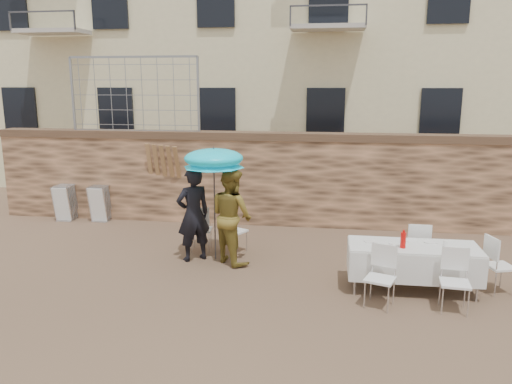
# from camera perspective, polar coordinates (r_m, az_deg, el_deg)

# --- Properties ---
(ground) EXTENTS (80.00, 80.00, 0.00)m
(ground) POSITION_cam_1_polar(r_m,az_deg,el_deg) (7.79, -5.40, -13.54)
(ground) COLOR brown
(ground) RESTS_ON ground
(stone_wall) EXTENTS (13.00, 0.50, 2.20)m
(stone_wall) POSITION_cam_1_polar(r_m,az_deg,el_deg) (12.14, 0.03, 1.49)
(stone_wall) COLOR #8B6345
(stone_wall) RESTS_ON ground
(chain_link_fence) EXTENTS (3.20, 0.06, 1.80)m
(chain_link_fence) POSITION_cam_1_polar(r_m,az_deg,el_deg) (12.70, -13.73, 10.71)
(chain_link_fence) COLOR gray
(chain_link_fence) RESTS_ON stone_wall
(man_suit) EXTENTS (0.80, 0.75, 1.83)m
(man_suit) POSITION_cam_1_polar(r_m,az_deg,el_deg) (9.67, -7.18, -2.56)
(man_suit) COLOR black
(man_suit) RESTS_ON ground
(woman_dress) EXTENTS (1.13, 1.12, 1.84)m
(woman_dress) POSITION_cam_1_polar(r_m,az_deg,el_deg) (9.50, -2.81, -2.72)
(woman_dress) COLOR #A88C33
(woman_dress) RESTS_ON ground
(umbrella) EXTENTS (1.17, 1.17, 2.05)m
(umbrella) POSITION_cam_1_polar(r_m,az_deg,el_deg) (9.46, -4.85, 3.48)
(umbrella) COLOR #3F3F44
(umbrella) RESTS_ON ground
(couple_chair_left) EXTENTS (0.53, 0.53, 0.96)m
(couple_chair_left) POSITION_cam_1_polar(r_m,az_deg,el_deg) (10.30, -6.31, -4.13)
(couple_chair_left) COLOR white
(couple_chair_left) RESTS_ON ground
(couple_chair_right) EXTENTS (0.65, 0.65, 0.96)m
(couple_chair_right) POSITION_cam_1_polar(r_m,az_deg,el_deg) (10.15, -2.47, -4.32)
(couple_chair_right) COLOR white
(couple_chair_right) RESTS_ON ground
(banquet_table) EXTENTS (2.10, 0.85, 0.78)m
(banquet_table) POSITION_cam_1_polar(r_m,az_deg,el_deg) (8.67, 17.58, -6.12)
(banquet_table) COLOR silver
(banquet_table) RESTS_ON ground
(soda_bottle) EXTENTS (0.09, 0.09, 0.26)m
(soda_bottle) POSITION_cam_1_polar(r_m,az_deg,el_deg) (8.45, 16.47, -5.30)
(soda_bottle) COLOR red
(soda_bottle) RESTS_ON banquet_table
(table_chair_front_left) EXTENTS (0.62, 0.62, 0.96)m
(table_chair_front_left) POSITION_cam_1_polar(r_m,az_deg,el_deg) (7.97, 14.00, -9.46)
(table_chair_front_left) COLOR white
(table_chair_front_left) RESTS_ON ground
(table_chair_front_right) EXTENTS (0.52, 0.52, 0.96)m
(table_chair_front_right) POSITION_cam_1_polar(r_m,az_deg,el_deg) (8.16, 21.80, -9.48)
(table_chair_front_right) COLOR white
(table_chair_front_right) RESTS_ON ground
(table_chair_back) EXTENTS (0.49, 0.49, 0.96)m
(table_chair_back) POSITION_cam_1_polar(r_m,az_deg,el_deg) (9.53, 17.93, -6.05)
(table_chair_back) COLOR white
(table_chair_back) RESTS_ON ground
(table_chair_side) EXTENTS (0.60, 0.60, 0.96)m
(table_chair_side) POSITION_cam_1_polar(r_m,az_deg,el_deg) (9.18, 26.10, -7.46)
(table_chair_side) COLOR white
(table_chair_side) RESTS_ON ground
(chair_stack_left) EXTENTS (0.46, 0.55, 0.92)m
(chair_stack_left) POSITION_cam_1_polar(r_m,az_deg,el_deg) (13.56, -20.55, -0.92)
(chair_stack_left) COLOR white
(chair_stack_left) RESTS_ON ground
(chair_stack_right) EXTENTS (0.46, 0.47, 0.92)m
(chair_stack_right) POSITION_cam_1_polar(r_m,az_deg,el_deg) (13.15, -17.11, -1.06)
(chair_stack_right) COLOR white
(chair_stack_right) RESTS_ON ground
(wood_planks) EXTENTS (0.70, 0.20, 2.00)m
(wood_planks) POSITION_cam_1_polar(r_m,az_deg,el_deg) (12.50, -10.48, 1.14)
(wood_planks) COLOR #A37749
(wood_planks) RESTS_ON ground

